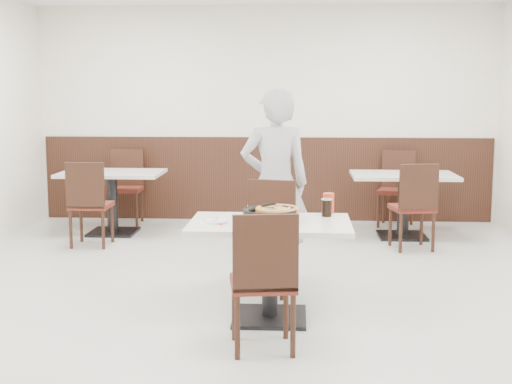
# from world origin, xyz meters

# --- Properties ---
(floor) EXTENTS (7.00, 7.00, 0.00)m
(floor) POSITION_xyz_m (0.00, 0.00, 0.00)
(floor) COLOR #B3B3AE
(floor) RESTS_ON ground
(wall_back) EXTENTS (6.00, 0.04, 2.80)m
(wall_back) POSITION_xyz_m (0.00, 3.50, 1.40)
(wall_back) COLOR white
(wall_back) RESTS_ON floor
(wall_front) EXTENTS (6.00, 0.04, 2.80)m
(wall_front) POSITION_xyz_m (0.00, -3.50, 1.40)
(wall_front) COLOR white
(wall_front) RESTS_ON floor
(wainscot_back) EXTENTS (5.90, 0.03, 1.10)m
(wainscot_back) POSITION_xyz_m (0.00, 3.48, 0.55)
(wainscot_back) COLOR black
(wainscot_back) RESTS_ON floor
(main_table) EXTENTS (1.20, 0.80, 0.75)m
(main_table) POSITION_xyz_m (0.23, -0.65, 0.38)
(main_table) COLOR silver
(main_table) RESTS_ON floor
(chair_near) EXTENTS (0.48, 0.48, 0.95)m
(chair_near) POSITION_xyz_m (0.20, -1.28, 0.47)
(chair_near) COLOR black
(chair_near) RESTS_ON floor
(chair_far) EXTENTS (0.50, 0.50, 0.95)m
(chair_far) POSITION_xyz_m (0.17, 0.06, 0.47)
(chair_far) COLOR black
(chair_far) RESTS_ON floor
(trivet) EXTENTS (0.13, 0.13, 0.04)m
(trivet) POSITION_xyz_m (0.28, -0.55, 0.77)
(trivet) COLOR black
(trivet) RESTS_ON main_table
(pizza_pan) EXTENTS (0.38, 0.38, 0.01)m
(pizza_pan) POSITION_xyz_m (0.22, -0.60, 0.79)
(pizza_pan) COLOR black
(pizza_pan) RESTS_ON trivet
(pizza) EXTENTS (0.33, 0.33, 0.02)m
(pizza) POSITION_xyz_m (0.28, -0.55, 0.81)
(pizza) COLOR gold
(pizza) RESTS_ON pizza_pan
(pizza_server) EXTENTS (0.09, 0.11, 0.00)m
(pizza_server) POSITION_xyz_m (0.22, -0.59, 0.84)
(pizza_server) COLOR white
(pizza_server) RESTS_ON pizza
(napkin) EXTENTS (0.17, 0.17, 0.00)m
(napkin) POSITION_xyz_m (-0.21, -0.72, 0.75)
(napkin) COLOR white
(napkin) RESTS_ON main_table
(side_plate) EXTENTS (0.18, 0.18, 0.01)m
(side_plate) POSITION_xyz_m (-0.18, -0.70, 0.76)
(side_plate) COLOR white
(side_plate) RESTS_ON napkin
(fork) EXTENTS (0.05, 0.17, 0.00)m
(fork) POSITION_xyz_m (-0.18, -0.68, 0.77)
(fork) COLOR white
(fork) RESTS_ON side_plate
(cola_glass) EXTENTS (0.08, 0.08, 0.13)m
(cola_glass) POSITION_xyz_m (0.65, -0.40, 0.81)
(cola_glass) COLOR black
(cola_glass) RESTS_ON main_table
(red_cup) EXTENTS (0.09, 0.09, 0.16)m
(red_cup) POSITION_xyz_m (0.67, -0.25, 0.83)
(red_cup) COLOR red
(red_cup) RESTS_ON main_table
(diner_person) EXTENTS (0.70, 0.53, 1.74)m
(diner_person) POSITION_xyz_m (0.22, 0.61, 0.87)
(diner_person) COLOR silver
(diner_person) RESTS_ON floor
(bg_table_left) EXTENTS (1.29, 0.94, 0.75)m
(bg_table_left) POSITION_xyz_m (-1.80, 2.47, 0.38)
(bg_table_left) COLOR silver
(bg_table_left) RESTS_ON floor
(bg_chair_left_near) EXTENTS (0.43, 0.43, 0.95)m
(bg_chair_left_near) POSITION_xyz_m (-1.86, 1.79, 0.47)
(bg_chair_left_near) COLOR black
(bg_chair_left_near) RESTS_ON floor
(bg_chair_left_far) EXTENTS (0.43, 0.43, 0.95)m
(bg_chair_left_far) POSITION_xyz_m (-1.80, 3.09, 0.47)
(bg_chair_left_far) COLOR black
(bg_chair_left_far) RESTS_ON floor
(bg_table_right) EXTENTS (1.26, 0.90, 0.75)m
(bg_table_right) POSITION_xyz_m (1.65, 2.46, 0.38)
(bg_table_right) COLOR silver
(bg_table_right) RESTS_ON floor
(bg_chair_right_near) EXTENTS (0.49, 0.49, 0.95)m
(bg_chair_right_near) POSITION_xyz_m (1.66, 1.83, 0.47)
(bg_chair_right_near) COLOR black
(bg_chair_right_near) RESTS_ON floor
(bg_chair_right_far) EXTENTS (0.52, 0.52, 0.95)m
(bg_chair_right_far) POSITION_xyz_m (1.66, 3.11, 0.47)
(bg_chair_right_far) COLOR black
(bg_chair_right_far) RESTS_ON floor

